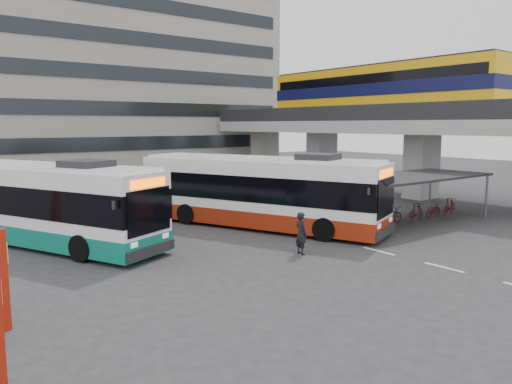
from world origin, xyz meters
TOP-DOWN VIEW (x-y plane):
  - ground at (0.00, 0.00)m, footprint 120.00×120.00m
  - viaduct at (17.00, 12.21)m, footprint 8.00×32.00m
  - bike_shelter at (8.47, 3.00)m, footprint 10.00×4.00m
  - office_block at (6.00, 36.00)m, footprint 30.00×15.00m
  - road_markings at (2.50, -3.00)m, footprint 0.15×7.60m
  - bus_main at (1.59, 7.00)m, footprint 7.59×13.15m
  - bus_teal at (-8.35, 10.15)m, footprint 7.74×12.86m
  - pedestrian at (-0.41, 1.61)m, footprint 0.50×0.69m

SIDE VIEW (x-z plane):
  - ground at x=0.00m, z-range 0.00..0.00m
  - road_markings at x=2.50m, z-range 0.00..0.01m
  - pedestrian at x=-0.41m, z-range 0.00..1.74m
  - bike_shelter at x=8.47m, z-range 0.17..2.71m
  - bus_teal at x=-8.35m, z-range -0.14..3.66m
  - bus_main at x=1.59m, z-range -0.14..3.73m
  - viaduct at x=17.00m, z-range 1.39..11.07m
  - office_block at x=6.00m, z-range 0.00..25.00m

